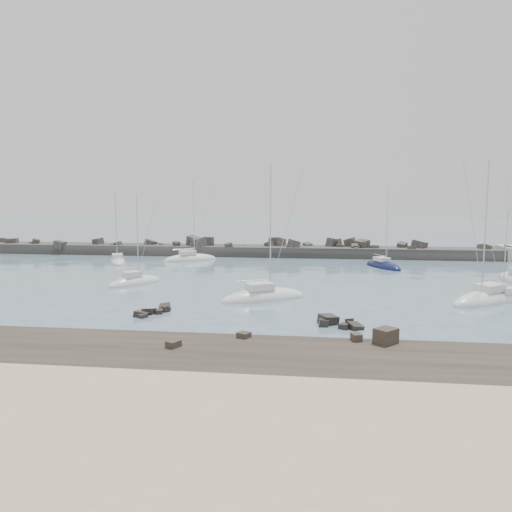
{
  "coord_description": "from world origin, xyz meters",
  "views": [
    {
      "loc": [
        12.15,
        -53.03,
        10.92
      ],
      "look_at": [
        3.77,
        12.0,
        3.06
      ],
      "focal_mm": 35.0,
      "sensor_mm": 36.0,
      "label": 1
    }
  ],
  "objects": [
    {
      "name": "ground",
      "position": [
        0.0,
        0.0,
        0.0
      ],
      "size": [
        400.0,
        400.0,
        0.0
      ],
      "primitive_type": "plane",
      "color": "slate",
      "rests_on": "ground"
    },
    {
      "name": "sand_strip",
      "position": [
        0.0,
        -32.0,
        0.0
      ],
      "size": [
        140.0,
        14.0,
        1.0
      ],
      "primitive_type": "cube",
      "color": "#C2B086",
      "rests_on": "ground"
    },
    {
      "name": "rock_shelf",
      "position": [
        -0.2,
        -21.97,
        0.02
      ],
      "size": [
        140.0,
        12.37,
        1.81
      ],
      "color": "#2B231D",
      "rests_on": "ground"
    },
    {
      "name": "rock_cluster_near",
      "position": [
        -3.34,
        -8.88,
        0.05
      ],
      "size": [
        2.9,
        4.28,
        1.36
      ],
      "color": "black",
      "rests_on": "ground"
    },
    {
      "name": "rock_cluster_far",
      "position": [
        13.82,
        -11.18,
        0.14
      ],
      "size": [
        3.97,
        3.12,
        1.51
      ],
      "color": "black",
      "rests_on": "ground"
    },
    {
      "name": "breakwater",
      "position": [
        -7.37,
        38.01,
        0.31
      ],
      "size": [
        115.0,
        6.94,
        5.01
      ],
      "color": "#2F2D2A",
      "rests_on": "ground"
    },
    {
      "name": "sailboat_1",
      "position": [
        -21.04,
        25.1,
        0.13
      ],
      "size": [
        5.74,
        8.43,
        12.82
      ],
      "color": "silver",
      "rests_on": "ground"
    },
    {
      "name": "sailboat_3",
      "position": [
        -10.85,
        6.17,
        0.14
      ],
      "size": [
        6.11,
        7.62,
        12.12
      ],
      "color": "silver",
      "rests_on": "ground"
    },
    {
      "name": "sailboat_4",
      "position": [
        -9.89,
        29.58,
        0.14
      ],
      "size": [
        9.47,
        7.42,
        14.72
      ],
      "color": "silver",
      "rests_on": "ground"
    },
    {
      "name": "sailboat_5",
      "position": [
        6.28,
        -1.2,
        0.15
      ],
      "size": [
        9.81,
        7.68,
        15.31
      ],
      "color": "silver",
      "rests_on": "ground"
    },
    {
      "name": "sailboat_6",
      "position": [
        21.9,
        25.15,
        0.13
      ],
      "size": [
        6.18,
        8.92,
        13.53
      ],
      "color": "#0E153B",
      "rests_on": "ground"
    },
    {
      "name": "sailboat_7",
      "position": [
        31.77,
        1.15,
        0.13
      ],
      "size": [
        6.58,
        2.41,
        10.39
      ],
      "color": "silver",
      "rests_on": "ground"
    },
    {
      "name": "sailboat_9",
      "position": [
        29.43,
        0.54,
        0.15
      ],
      "size": [
        9.77,
        8.65,
        15.79
      ],
      "color": "silver",
      "rests_on": "ground"
    }
  ]
}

